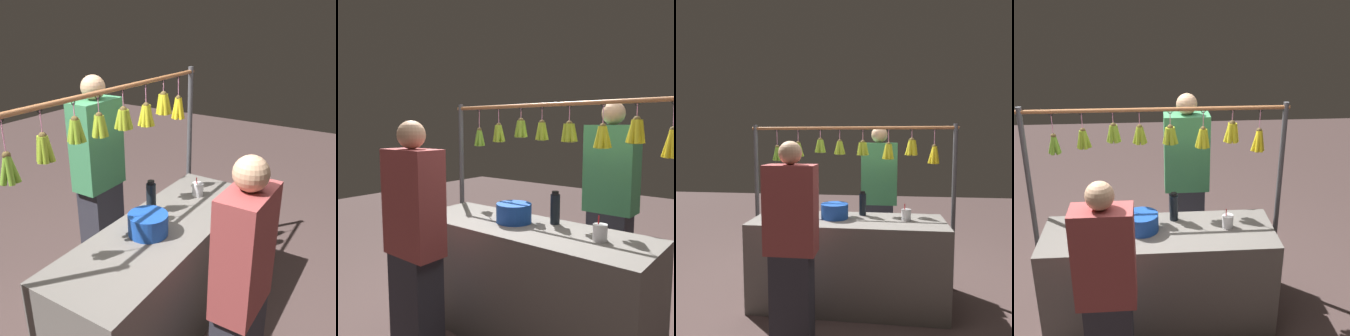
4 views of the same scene
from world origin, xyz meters
TOP-DOWN VIEW (x-y plane):
  - ground_plane at (0.00, 0.00)m, footprint 12.00×12.00m
  - market_counter at (0.00, 0.00)m, footprint 1.81×0.62m
  - display_rack at (-0.05, -0.39)m, footprint 2.16×0.13m
  - water_bottle at (-0.13, -0.18)m, footprint 0.07×0.07m
  - blue_bucket at (0.13, -0.03)m, footprint 0.26×0.26m
  - drink_cup at (-0.54, -0.03)m, footprint 0.09×0.09m
  - vendor_person at (-0.28, -0.81)m, footprint 0.41×0.22m
  - customer_person at (0.34, 0.70)m, footprint 0.37×0.20m

SIDE VIEW (x-z plane):
  - ground_plane at x=0.00m, z-range 0.00..0.00m
  - market_counter at x=0.00m, z-range 0.00..0.83m
  - customer_person at x=0.34m, z-range -0.01..1.56m
  - vendor_person at x=-0.28m, z-range -0.01..1.73m
  - drink_cup at x=-0.54m, z-range 0.81..0.96m
  - blue_bucket at x=0.13m, z-range 0.83..0.97m
  - water_bottle at x=-0.13m, z-range 0.83..1.07m
  - display_rack at x=-0.05m, z-range 0.42..2.17m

